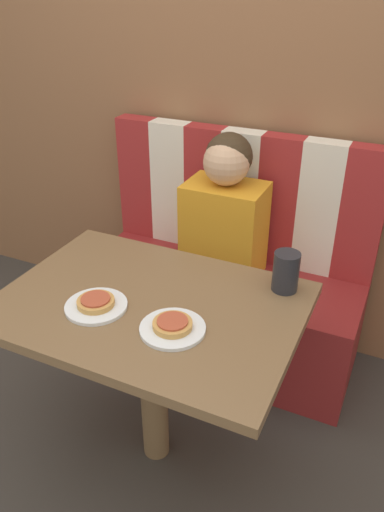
{
  "coord_description": "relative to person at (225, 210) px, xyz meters",
  "views": [
    {
      "loc": [
        0.69,
        -1.16,
        1.65
      ],
      "look_at": [
        0.0,
        0.33,
        0.72
      ],
      "focal_mm": 35.0,
      "sensor_mm": 36.0,
      "label": 1
    }
  ],
  "objects": [
    {
      "name": "ground_plane",
      "position": [
        0.0,
        -0.67,
        -0.77
      ],
      "size": [
        12.0,
        12.0,
        0.0
      ],
      "primitive_type": "plane",
      "color": "#38332D"
    },
    {
      "name": "drinking_cup",
      "position": [
        0.38,
        -0.41,
        0.01
      ],
      "size": [
        0.09,
        0.09,
        0.14
      ],
      "color": "#232328",
      "rests_on": "dining_table"
    },
    {
      "name": "booth_backrest",
      "position": [
        0.0,
        0.2,
        -0.01
      ],
      "size": [
        1.25,
        0.09,
        0.6
      ],
      "color": "maroon",
      "rests_on": "booth_seat"
    },
    {
      "name": "booth_seat",
      "position": [
        0.0,
        -0.0,
        -0.54
      ],
      "size": [
        1.25,
        0.5,
        0.46
      ],
      "color": "maroon",
      "rests_on": "ground_plane"
    },
    {
      "name": "wall_back",
      "position": [
        0.0,
        0.3,
        0.53
      ],
      "size": [
        7.0,
        0.05,
        2.6
      ],
      "color": "brown",
      "rests_on": "ground_plane"
    },
    {
      "name": "pizza_right",
      "position": [
        0.14,
        -0.77,
        -0.03
      ],
      "size": [
        0.12,
        0.12,
        0.03
      ],
      "color": "#C68E47",
      "rests_on": "plate_right"
    },
    {
      "name": "plate_right",
      "position": [
        0.14,
        -0.77,
        -0.05
      ],
      "size": [
        0.2,
        0.2,
        0.01
      ],
      "color": "white",
      "rests_on": "dining_table"
    },
    {
      "name": "plate_left",
      "position": [
        -0.14,
        -0.77,
        -0.05
      ],
      "size": [
        0.2,
        0.2,
        0.01
      ],
      "color": "white",
      "rests_on": "dining_table"
    },
    {
      "name": "pizza_left",
      "position": [
        -0.14,
        -0.77,
        -0.03
      ],
      "size": [
        0.12,
        0.12,
        0.03
      ],
      "color": "#C68E47",
      "rests_on": "plate_left"
    },
    {
      "name": "person",
      "position": [
        0.0,
        0.0,
        0.0
      ],
      "size": [
        0.34,
        0.24,
        0.63
      ],
      "color": "orange",
      "rests_on": "booth_seat"
    },
    {
      "name": "dining_table",
      "position": [
        0.0,
        -0.67,
        -0.15
      ],
      "size": [
        0.98,
        0.7,
        0.71
      ],
      "color": "brown",
      "rests_on": "ground_plane"
    }
  ]
}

